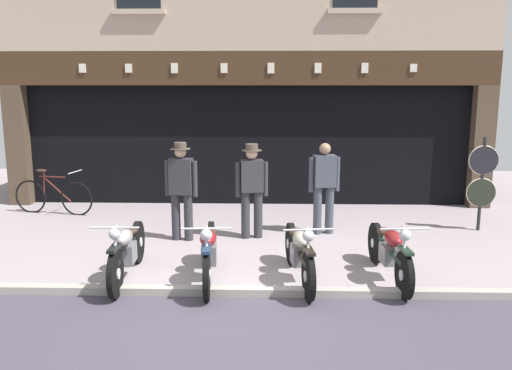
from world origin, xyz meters
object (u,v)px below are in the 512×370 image
object	(u,v)px
motorcycle_center_left	(209,251)
shopkeeper_center	(252,186)
salesman_left	(181,187)
salesman_right	(324,184)
motorcycle_center	(299,251)
motorcycle_left	(127,250)
tyre_sign_pole	(482,178)
motorcycle_center_right	(390,251)
advert_board_near	(182,123)
leaning_bicycle	(53,196)

from	to	relation	value
motorcycle_center_left	shopkeeper_center	distance (m)	2.19
motorcycle_center_left	shopkeeper_center	xyz separation A→B (m)	(0.50, 2.07, 0.49)
salesman_left	shopkeeper_center	distance (m)	1.20
motorcycle_center_left	salesman_right	xyz separation A→B (m)	(1.77, 2.38, 0.47)
motorcycle_center	shopkeeper_center	xyz separation A→B (m)	(-0.72, 2.05, 0.49)
motorcycle_left	motorcycle_center	size ratio (longest dim) A/B	1.00
tyre_sign_pole	motorcycle_center_right	bearing A→B (deg)	-130.44
motorcycle_left	motorcycle_center_right	distance (m)	3.58
motorcycle_center	tyre_sign_pole	size ratio (longest dim) A/B	1.16
motorcycle_center_right	tyre_sign_pole	size ratio (longest dim) A/B	1.15
motorcycle_center	salesman_left	size ratio (longest dim) A/B	1.18
motorcycle_center_left	motorcycle_center_right	distance (m)	2.46
motorcycle_center	tyre_sign_pole	xyz separation A→B (m)	(3.41, 2.64, 0.56)
salesman_left	advert_board_near	xyz separation A→B (m)	(-0.46, 2.91, 0.85)
motorcycle_center_right	leaning_bicycle	size ratio (longest dim) A/B	1.14
salesman_right	motorcycle_center	bearing A→B (deg)	65.29
salesman_left	tyre_sign_pole	size ratio (longest dim) A/B	0.98
motorcycle_left	advert_board_near	xyz separation A→B (m)	(-0.01, 4.79, 1.36)
motorcycle_left	motorcycle_center_left	size ratio (longest dim) A/B	0.99
salesman_left	salesman_right	world-z (taller)	salesman_left
motorcycle_center	salesman_left	distance (m)	2.73
tyre_sign_pole	advert_board_near	distance (m)	6.21
motorcycle_center	salesman_right	world-z (taller)	salesman_right
motorcycle_left	tyre_sign_pole	size ratio (longest dim) A/B	1.16
motorcycle_center_right	salesman_right	bearing A→B (deg)	-77.39
motorcycle_left	salesman_right	distance (m)	3.76
motorcycle_center	leaning_bicycle	size ratio (longest dim) A/B	1.15
motorcycle_left	leaning_bicycle	distance (m)	4.43
salesman_right	leaning_bicycle	size ratio (longest dim) A/B	0.94
shopkeeper_center	advert_board_near	world-z (taller)	advert_board_near
motorcycle_left	motorcycle_center_right	xyz separation A→B (m)	(3.58, 0.07, -0.01)
salesman_left	advert_board_near	world-z (taller)	advert_board_near
motorcycle_center_right	salesman_left	size ratio (longest dim) A/B	1.17
motorcycle_left	tyre_sign_pole	xyz separation A→B (m)	(5.76, 2.63, 0.56)
motorcycle_center_left	shopkeeper_center	size ratio (longest dim) A/B	1.22
salesman_right	salesman_left	bearing A→B (deg)	-0.91
salesman_left	motorcycle_left	bearing A→B (deg)	83.40
motorcycle_left	salesman_left	world-z (taller)	salesman_left
motorcycle_center_right	motorcycle_center	bearing A→B (deg)	-0.11
advert_board_near	motorcycle_center_left	bearing A→B (deg)	-76.73
motorcycle_left	shopkeeper_center	size ratio (longest dim) A/B	1.21
motorcycle_center_left	shopkeeper_center	bearing A→B (deg)	-107.64
salesman_right	tyre_sign_pole	bearing A→B (deg)	174.04
motorcycle_center_left	tyre_sign_pole	size ratio (longest dim) A/B	1.17
motorcycle_center_right	salesman_right	xyz separation A→B (m)	(-0.68, 2.27, 0.48)
motorcycle_center	shopkeeper_center	bearing A→B (deg)	-77.84
motorcycle_center	leaning_bicycle	distance (m)	6.09
motorcycle_center	advert_board_near	xyz separation A→B (m)	(-2.36, 4.80, 1.36)
motorcycle_center_left	leaning_bicycle	distance (m)	5.18
motorcycle_center_left	tyre_sign_pole	bearing A→B (deg)	-154.05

